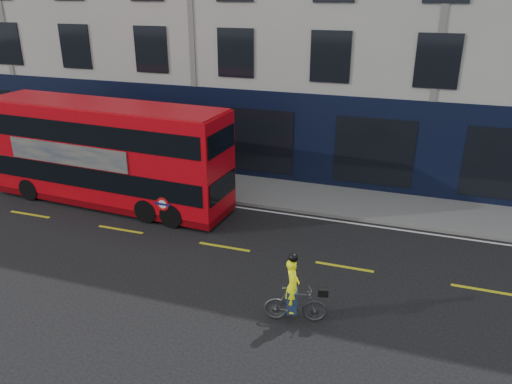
% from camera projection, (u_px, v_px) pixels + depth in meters
% --- Properties ---
extents(ground, '(120.00, 120.00, 0.00)m').
position_uv_depth(ground, '(95.00, 249.00, 16.48)').
color(ground, black).
rests_on(ground, ground).
extents(pavement, '(60.00, 3.00, 0.12)m').
position_uv_depth(pavement, '(184.00, 181.00, 22.16)').
color(pavement, gray).
rests_on(pavement, ground).
extents(kerb, '(60.00, 0.12, 0.13)m').
position_uv_depth(kerb, '(167.00, 193.00, 20.84)').
color(kerb, slate).
rests_on(kerb, ground).
extents(building_terrace, '(50.00, 10.07, 15.00)m').
position_uv_depth(building_terrace, '(233.00, 0.00, 25.01)').
color(building_terrace, '#B1AEA6').
rests_on(building_terrace, ground).
extents(road_edge_line, '(58.00, 0.10, 0.01)m').
position_uv_depth(road_edge_line, '(164.00, 197.00, 20.60)').
color(road_edge_line, silver).
rests_on(road_edge_line, ground).
extents(lane_dashes, '(58.00, 0.12, 0.01)m').
position_uv_depth(lane_dashes, '(121.00, 230.00, 17.80)').
color(lane_dashes, gold).
rests_on(lane_dashes, ground).
extents(bus, '(10.09, 2.87, 4.02)m').
position_uv_depth(bus, '(108.00, 154.00, 19.31)').
color(bus, red).
rests_on(bus, ground).
extents(cyclist, '(1.69, 0.83, 1.95)m').
position_uv_depth(cyclist, '(295.00, 299.00, 12.68)').
color(cyclist, '#414345').
rests_on(cyclist, ground).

